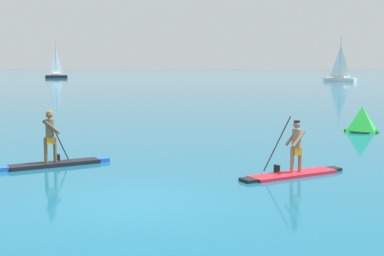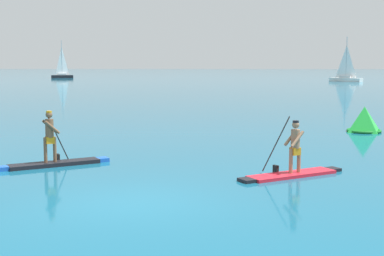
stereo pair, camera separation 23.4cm
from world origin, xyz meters
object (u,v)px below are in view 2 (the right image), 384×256
Objects in this scene: paddleboarder_far_right at (292,165)px; sailboat_left_horizon at (62,73)px; paddleboarder_mid_center at (54,155)px; race_marker_buoy at (364,121)px; sailboat_right_horizon at (346,76)px.

paddleboarder_far_right is 96.61m from sailboat_left_horizon.
race_marker_buoy is at bearing 4.81° from paddleboarder_mid_center.
race_marker_buoy is 88.92m from sailboat_left_horizon.
sailboat_left_horizon reaches higher than paddleboarder_mid_center.
sailboat_right_horizon is (26.86, 73.67, 0.59)m from paddleboarder_mid_center.
paddleboarder_mid_center is at bearing -68.73° from sailboat_right_horizon.
paddleboarder_mid_center is at bearing -41.39° from paddleboarder_far_right.
race_marker_buoy is 0.25× the size of sailboat_right_horizon.
paddleboarder_far_right is 0.45× the size of sailboat_right_horizon.
race_marker_buoy is at bearing -78.91° from sailboat_left_horizon.
paddleboarder_mid_center reaches higher than race_marker_buoy.
sailboat_right_horizon is (14.65, 64.78, 0.39)m from race_marker_buoy.
paddleboarder_far_right is at bearing -63.27° from sailboat_right_horizon.
sailboat_left_horizon is at bearing 114.28° from race_marker_buoy.
sailboat_right_horizon is at bearing 38.72° from paddleboarder_mid_center.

